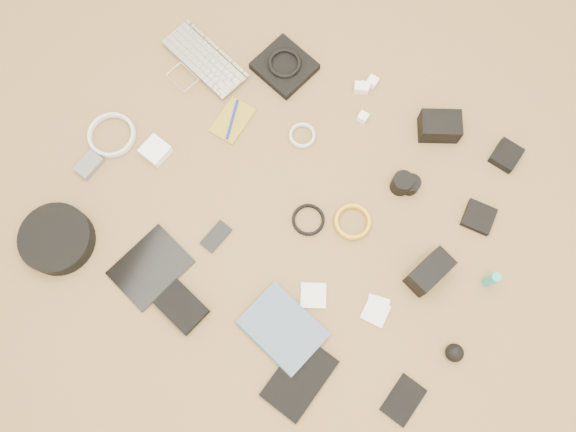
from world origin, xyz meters
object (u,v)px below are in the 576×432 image
at_px(laptop, 195,68).
at_px(phone, 216,237).
at_px(dslr_camera, 440,126).
at_px(headphone_case, 57,239).
at_px(paperback, 263,350).
at_px(tablet, 151,267).

relative_size(laptop, phone, 3.16).
bearing_deg(dslr_camera, headphone_case, -161.39).
relative_size(laptop, dslr_camera, 2.42).
bearing_deg(paperback, phone, 67.04).
distance_m(dslr_camera, phone, 0.80).
relative_size(tablet, headphone_case, 1.00).
height_order(headphone_case, paperback, headphone_case).
xyz_separation_m(laptop, phone, (0.32, -0.50, -0.01)).
relative_size(tablet, paperback, 0.96).
bearing_deg(tablet, headphone_case, -151.66).
bearing_deg(phone, paperback, -27.30).
distance_m(dslr_camera, tablet, 1.02).
xyz_separation_m(laptop, headphone_case, (-0.11, -0.71, 0.02)).
xyz_separation_m(dslr_camera, phone, (-0.51, -0.62, -0.03)).
distance_m(dslr_camera, headphone_case, 1.26).
bearing_deg(dslr_camera, laptop, 165.62).
distance_m(laptop, tablet, 0.69).
bearing_deg(dslr_camera, phone, -152.04).
xyz_separation_m(phone, paperback, (0.28, -0.25, 0.01)).
height_order(dslr_camera, phone, dslr_camera).
height_order(laptop, tablet, laptop).
height_order(dslr_camera, headphone_case, dslr_camera).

